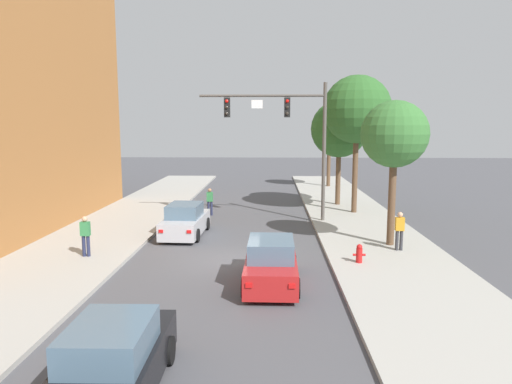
# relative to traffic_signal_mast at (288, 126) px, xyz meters

# --- Properties ---
(ground_plane) EXTENTS (120.00, 120.00, 0.00)m
(ground_plane) POSITION_rel_traffic_signal_mast_xyz_m (-2.65, -7.39, -5.36)
(ground_plane) COLOR #4C4C51
(sidewalk_left) EXTENTS (5.00, 60.00, 0.15)m
(sidewalk_left) POSITION_rel_traffic_signal_mast_xyz_m (-9.15, -7.39, -5.28)
(sidewalk_left) COLOR #A8A59E
(sidewalk_left) RESTS_ON ground
(sidewalk_right) EXTENTS (5.00, 60.00, 0.15)m
(sidewalk_right) POSITION_rel_traffic_signal_mast_xyz_m (3.85, -7.39, -5.28)
(sidewalk_right) COLOR #A8A59E
(sidewalk_right) RESTS_ON ground
(traffic_signal_mast) EXTENTS (6.87, 0.38, 7.50)m
(traffic_signal_mast) POSITION_rel_traffic_signal_mast_xyz_m (0.00, 0.00, 0.00)
(traffic_signal_mast) COLOR #514C47
(traffic_signal_mast) RESTS_ON sidewalk_right
(car_lead_silver) EXTENTS (1.98, 4.31, 1.60)m
(car_lead_silver) POSITION_rel_traffic_signal_mast_xyz_m (-5.13, -3.23, -4.63)
(car_lead_silver) COLOR #B7B7BC
(car_lead_silver) RESTS_ON ground
(car_following_red) EXTENTS (1.87, 4.26, 1.60)m
(car_following_red) POSITION_rel_traffic_signal_mast_xyz_m (-0.94, -10.16, -4.63)
(car_following_red) COLOR #B21E1E
(car_following_red) RESTS_ON ground
(car_third_black) EXTENTS (1.87, 4.26, 1.60)m
(car_third_black) POSITION_rel_traffic_signal_mast_xyz_m (-4.06, -16.91, -4.63)
(car_third_black) COLOR black
(car_third_black) RESTS_ON ground
(pedestrian_sidewalk_left_walker) EXTENTS (0.36, 0.22, 1.64)m
(pedestrian_sidewalk_left_walker) POSITION_rel_traffic_signal_mast_xyz_m (-8.36, -7.50, -4.29)
(pedestrian_sidewalk_left_walker) COLOR #232847
(pedestrian_sidewalk_left_walker) RESTS_ON sidewalk_left
(pedestrian_crossing_road) EXTENTS (0.36, 0.22, 1.64)m
(pedestrian_crossing_road) POSITION_rel_traffic_signal_mast_xyz_m (-4.59, 1.95, -4.44)
(pedestrian_crossing_road) COLOR #232847
(pedestrian_crossing_road) RESTS_ON ground
(pedestrian_sidewalk_right_walker) EXTENTS (0.36, 0.22, 1.64)m
(pedestrian_sidewalk_right_walker) POSITION_rel_traffic_signal_mast_xyz_m (4.46, -6.20, -4.29)
(pedestrian_sidewalk_right_walker) COLOR #333338
(pedestrian_sidewalk_right_walker) RESTS_ON sidewalk_right
(fire_hydrant) EXTENTS (0.48, 0.24, 0.72)m
(fire_hydrant) POSITION_rel_traffic_signal_mast_xyz_m (2.45, -8.03, -4.85)
(fire_hydrant) COLOR red
(fire_hydrant) RESTS_ON sidewalk_right
(street_tree_nearest) EXTENTS (2.88, 2.88, 6.29)m
(street_tree_nearest) POSITION_rel_traffic_signal_mast_xyz_m (4.33, -5.25, -0.40)
(street_tree_nearest) COLOR brown
(street_tree_nearest) RESTS_ON sidewalk_right
(street_tree_second) EXTENTS (4.01, 4.01, 8.16)m
(street_tree_second) POSITION_rel_traffic_signal_mast_xyz_m (4.11, 2.47, 0.92)
(street_tree_second) COLOR brown
(street_tree_second) RESTS_ON sidewalk_right
(street_tree_third) EXTENTS (3.72, 3.72, 6.85)m
(street_tree_third) POSITION_rel_traffic_signal_mast_xyz_m (3.52, 5.29, -0.24)
(street_tree_third) COLOR brown
(street_tree_third) RESTS_ON sidewalk_right
(street_tree_farthest) EXTENTS (2.98, 2.98, 6.34)m
(street_tree_farthest) POSITION_rel_traffic_signal_mast_xyz_m (4.06, 14.68, -0.40)
(street_tree_farthest) COLOR brown
(street_tree_farthest) RESTS_ON sidewalk_right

